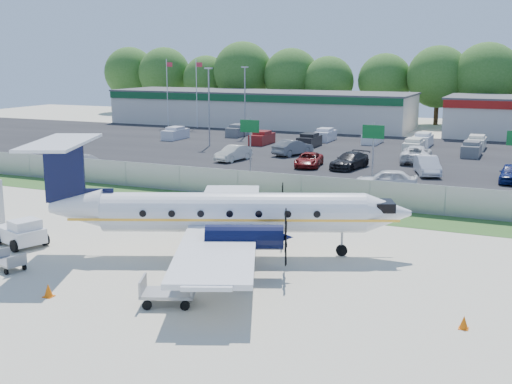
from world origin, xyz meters
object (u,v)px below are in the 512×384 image
at_px(pushback_tug, 22,233).
at_px(aircraft, 226,212).
at_px(baggage_cart_far, 168,292).

bearing_deg(pushback_tug, aircraft, 14.51).
xyz_separation_m(pushback_tug, baggage_cart_far, (11.96, -4.24, -0.18)).
bearing_deg(aircraft, baggage_cart_far, -83.45).
bearing_deg(aircraft, pushback_tug, -165.49).
relative_size(aircraft, baggage_cart_far, 7.54).
distance_m(aircraft, baggage_cart_far, 7.39).
bearing_deg(baggage_cart_far, aircraft, 96.55).
distance_m(aircraft, pushback_tug, 11.62).
height_order(pushback_tug, baggage_cart_far, pushback_tug).
xyz_separation_m(aircraft, baggage_cart_far, (0.82, -7.13, -1.78)).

